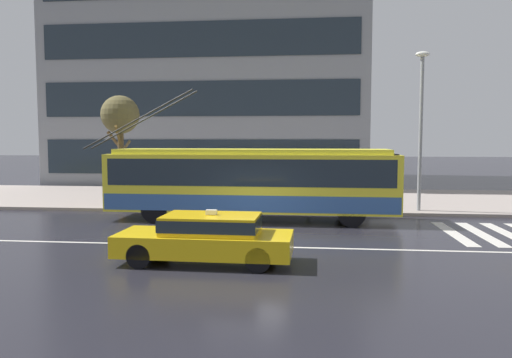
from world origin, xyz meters
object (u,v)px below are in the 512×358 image
at_px(taxi_oncoming_near, 207,236).
at_px(pedestrian_walking_past, 308,175).
at_px(pedestrian_approaching_curb, 166,173).
at_px(street_lamp, 421,117).
at_px(trolleybus, 252,181).
at_px(pedestrian_at_shelter, 201,171).
at_px(street_tree_bare, 120,117).
at_px(bus_shelter, 210,167).

xyz_separation_m(taxi_oncoming_near, pedestrian_walking_past, (2.59, 9.27, 0.95)).
relative_size(pedestrian_approaching_curb, street_lamp, 0.29).
distance_m(trolleybus, pedestrian_at_shelter, 4.84).
height_order(trolleybus, taxi_oncoming_near, trolleybus).
distance_m(street_lamp, street_tree_bare, 14.27).
bearing_deg(trolleybus, pedestrian_approaching_curb, 149.02).
bearing_deg(pedestrian_walking_past, taxi_oncoming_near, -105.61).
bearing_deg(pedestrian_at_shelter, pedestrian_approaching_curb, -136.82).
bearing_deg(pedestrian_at_shelter, street_tree_bare, 172.14).
bearing_deg(pedestrian_approaching_curb, taxi_oncoming_near, -67.53).
relative_size(taxi_oncoming_near, street_lamp, 0.67).
bearing_deg(street_tree_bare, trolleybus, -31.97).
bearing_deg(pedestrian_at_shelter, pedestrian_walking_past, -16.17).
xyz_separation_m(bus_shelter, pedestrian_at_shelter, (-0.59, 0.82, -0.24)).
xyz_separation_m(pedestrian_at_shelter, pedestrian_walking_past, (5.12, -1.48, -0.05)).
height_order(pedestrian_approaching_curb, street_lamp, street_lamp).
xyz_separation_m(trolleybus, pedestrian_approaching_curb, (-4.28, 2.57, 0.12)).
distance_m(bus_shelter, pedestrian_at_shelter, 1.04).
bearing_deg(street_lamp, bus_shelter, 176.41).
xyz_separation_m(trolleybus, street_tree_bare, (-7.14, 4.45, 2.75)).
height_order(trolleybus, pedestrian_at_shelter, trolleybus).
bearing_deg(trolleybus, pedestrian_walking_past, 47.14).
bearing_deg(pedestrian_walking_past, street_tree_bare, 167.53).
xyz_separation_m(trolleybus, bus_shelter, (-2.31, 3.05, 0.37)).
xyz_separation_m(pedestrian_approaching_curb, street_lamp, (11.28, -0.11, 2.46)).
bearing_deg(taxi_oncoming_near, pedestrian_at_shelter, 103.23).
height_order(bus_shelter, pedestrian_walking_past, bus_shelter).
height_order(trolleybus, street_tree_bare, street_tree_bare).
bearing_deg(pedestrian_approaching_curb, street_tree_bare, 146.58).
relative_size(taxi_oncoming_near, bus_shelter, 1.12).
bearing_deg(street_lamp, pedestrian_walking_past, -179.11).
bearing_deg(street_tree_bare, pedestrian_at_shelter, -7.86).
xyz_separation_m(taxi_oncoming_near, pedestrian_approaching_curb, (-3.91, 9.45, 0.98)).
height_order(taxi_oncoming_near, street_lamp, street_lamp).
xyz_separation_m(trolleybus, street_lamp, (7.00, 2.46, 2.58)).
distance_m(bus_shelter, pedestrian_walking_past, 4.58).
bearing_deg(pedestrian_at_shelter, street_lamp, -8.10).
bearing_deg(street_lamp, trolleybus, -160.63).
relative_size(pedestrian_walking_past, street_lamp, 0.28).
distance_m(pedestrian_approaching_curb, pedestrian_walking_past, 6.50).
height_order(bus_shelter, street_lamp, street_lamp).
bearing_deg(trolleybus, taxi_oncoming_near, -93.11).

